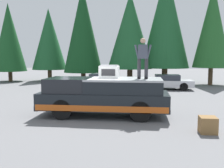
# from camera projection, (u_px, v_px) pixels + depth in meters

# --- Properties ---
(ground_plane) EXTENTS (90.00, 90.00, 0.00)m
(ground_plane) POSITION_uv_depth(u_px,v_px,m) (95.00, 115.00, 11.63)
(ground_plane) COLOR slate
(pickup_truck) EXTENTS (2.01, 5.54, 1.65)m
(pickup_truck) POSITION_uv_depth(u_px,v_px,m) (104.00, 96.00, 11.41)
(pickup_truck) COLOR black
(pickup_truck) RESTS_ON ground
(compressor_unit) EXTENTS (0.65, 0.84, 0.56)m
(compressor_unit) POSITION_uv_depth(u_px,v_px,m) (109.00, 72.00, 11.45)
(compressor_unit) COLOR white
(compressor_unit) RESTS_ON pickup_truck
(person_on_truck_bed) EXTENTS (0.29, 0.72, 1.69)m
(person_on_truck_bed) POSITION_uv_depth(u_px,v_px,m) (143.00, 57.00, 10.95)
(person_on_truck_bed) COLOR #333338
(person_on_truck_bed) RESTS_ON pickup_truck
(parked_car_silver) EXTENTS (1.64, 4.10, 1.16)m
(parked_car_silver) POSITION_uv_depth(u_px,v_px,m) (166.00, 82.00, 20.54)
(parked_car_silver) COLOR silver
(parked_car_silver) RESTS_ON ground
(parked_car_grey) EXTENTS (1.64, 4.10, 1.16)m
(parked_car_grey) POSITION_uv_depth(u_px,v_px,m) (101.00, 81.00, 21.44)
(parked_car_grey) COLOR gray
(parked_car_grey) RESTS_ON ground
(wooden_crate) EXTENTS (0.56, 0.56, 0.56)m
(wooden_crate) POSITION_uv_depth(u_px,v_px,m) (208.00, 125.00, 8.91)
(wooden_crate) COLOR olive
(wooden_crate) RESTS_ON ground
(conifer_far_left) EXTENTS (3.25, 3.25, 8.91)m
(conifer_far_left) POSITION_uv_depth(u_px,v_px,m) (212.00, 26.00, 23.18)
(conifer_far_left) COLOR #4C3826
(conifer_far_left) RESTS_ON ground
(conifer_left) EXTENTS (4.52, 4.52, 10.76)m
(conifer_left) POSITION_uv_depth(u_px,v_px,m) (166.00, 19.00, 24.82)
(conifer_left) COLOR #4C3826
(conifer_left) RESTS_ON ground
(conifer_center_left) EXTENTS (4.23, 4.23, 8.52)m
(conifer_center_left) POSITION_uv_depth(u_px,v_px,m) (130.00, 31.00, 24.64)
(conifer_center_left) COLOR #4C3826
(conifer_center_left) RESTS_ON ground
(conifer_center_right) EXTENTS (3.74, 3.74, 9.36)m
(conifer_center_right) POSITION_uv_depth(u_px,v_px,m) (83.00, 29.00, 25.27)
(conifer_center_right) COLOR #4C3826
(conifer_center_right) RESTS_ON ground
(conifer_right) EXTENTS (3.56, 3.56, 7.48)m
(conifer_right) POSITION_uv_depth(u_px,v_px,m) (49.00, 39.00, 27.34)
(conifer_right) COLOR #4C3826
(conifer_right) RESTS_ON ground
(conifer_far_right) EXTENTS (3.34, 3.34, 7.88)m
(conifer_far_right) POSITION_uv_depth(u_px,v_px,m) (9.00, 38.00, 26.68)
(conifer_far_right) COLOR #4C3826
(conifer_far_right) RESTS_ON ground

